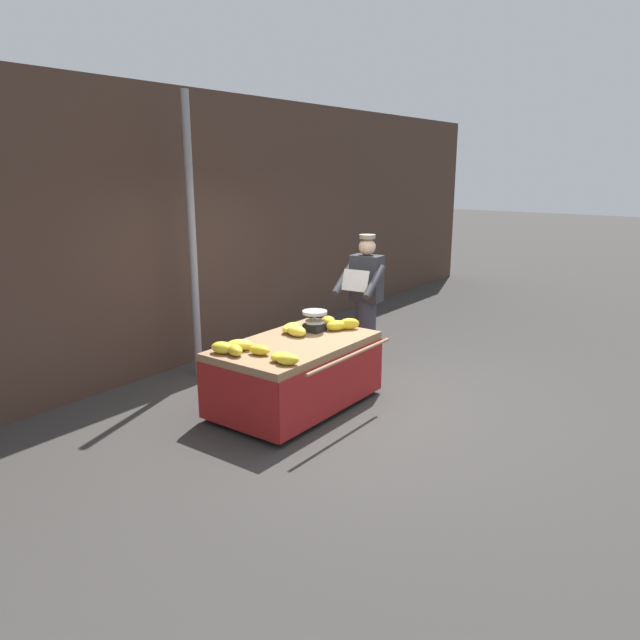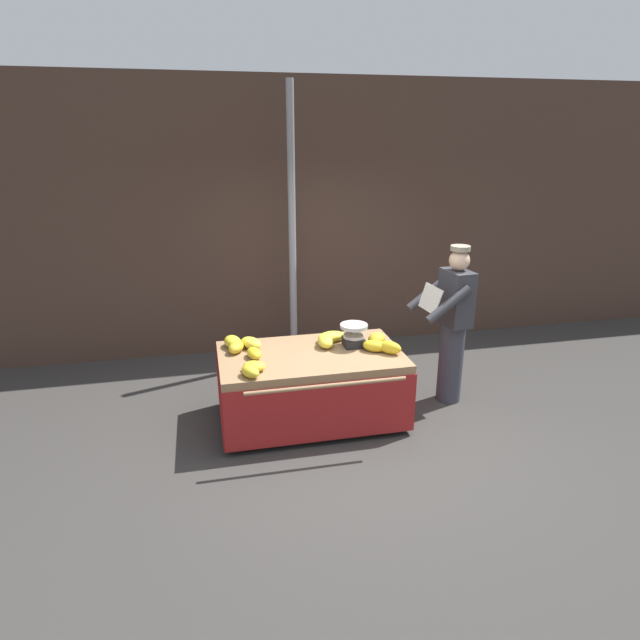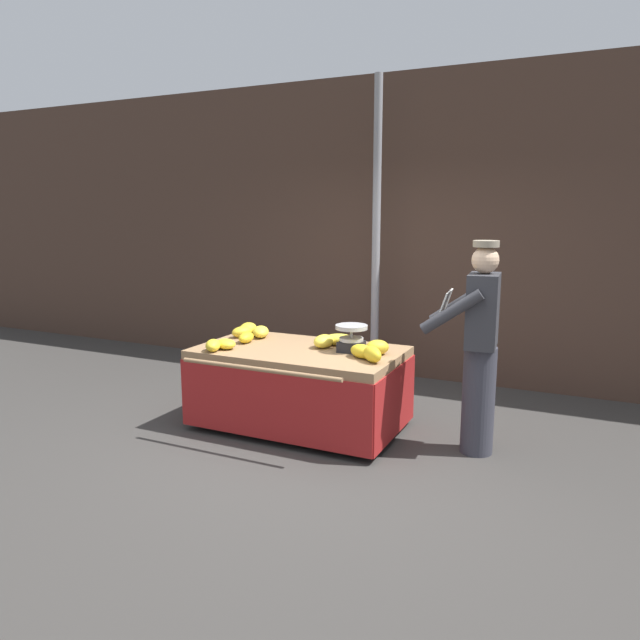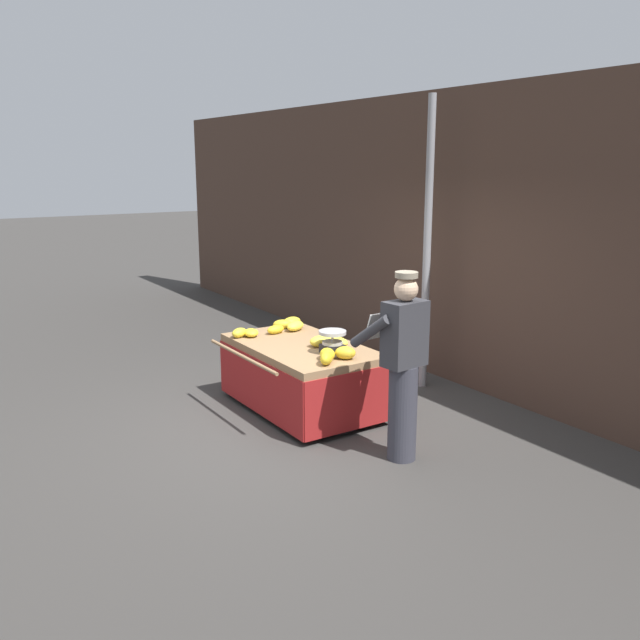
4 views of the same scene
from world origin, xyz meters
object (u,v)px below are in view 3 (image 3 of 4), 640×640
at_px(banana_bunch_2, 213,345).
at_px(banana_bunch_6, 362,351).
at_px(banana_bunch_5, 242,332).
at_px(banana_bunch_7, 261,332).
at_px(banana_bunch_8, 248,329).
at_px(vendor_person, 479,347).
at_px(banana_bunch_4, 340,340).
at_px(banana_bunch_10, 225,344).
at_px(banana_bunch_0, 372,354).
at_px(weighing_scale, 351,338).
at_px(banana_bunch_1, 246,337).
at_px(street_pole, 376,235).
at_px(banana_bunch_3, 324,341).
at_px(banana_cart, 299,370).
at_px(banana_bunch_9, 377,347).

height_order(banana_bunch_2, banana_bunch_6, banana_bunch_6).
relative_size(banana_bunch_5, banana_bunch_7, 0.81).
relative_size(banana_bunch_8, vendor_person, 0.14).
bearing_deg(banana_bunch_4, banana_bunch_8, 177.00).
distance_m(banana_bunch_6, banana_bunch_8, 1.43).
distance_m(banana_bunch_5, banana_bunch_10, 0.49).
height_order(banana_bunch_0, banana_bunch_8, banana_bunch_0).
height_order(banana_bunch_4, vendor_person, vendor_person).
xyz_separation_m(weighing_scale, banana_bunch_0, (0.29, -0.27, -0.05)).
bearing_deg(banana_bunch_1, banana_bunch_4, 17.89).
height_order(street_pole, banana_bunch_3, street_pole).
relative_size(banana_bunch_4, banana_bunch_5, 1.36).
bearing_deg(banana_bunch_7, banana_bunch_6, -16.34).
distance_m(banana_cart, banana_bunch_7, 0.66).
height_order(banana_bunch_5, banana_bunch_10, banana_bunch_5).
bearing_deg(vendor_person, banana_bunch_5, 178.02).
relative_size(banana_bunch_2, banana_bunch_8, 0.86).
height_order(weighing_scale, banana_bunch_7, weighing_scale).
bearing_deg(vendor_person, banana_bunch_7, 175.68).
bearing_deg(banana_bunch_5, weighing_scale, -4.45).
distance_m(banana_bunch_5, banana_bunch_7, 0.18).
relative_size(street_pole, banana_bunch_10, 16.36).
relative_size(banana_bunch_0, banana_bunch_8, 0.97).
distance_m(banana_bunch_7, vendor_person, 2.11).
relative_size(banana_bunch_5, banana_bunch_9, 1.07).
height_order(banana_bunch_9, banana_bunch_10, banana_bunch_9).
bearing_deg(banana_bunch_8, banana_bunch_10, -76.08).
bearing_deg(weighing_scale, banana_bunch_6, -45.67).
bearing_deg(banana_bunch_1, banana_bunch_0, -7.72).
relative_size(banana_bunch_7, vendor_person, 0.16).
bearing_deg(banana_bunch_9, banana_bunch_7, 171.71).
xyz_separation_m(banana_bunch_1, banana_bunch_7, (-0.00, 0.26, 0.01)).
height_order(weighing_scale, banana_bunch_10, weighing_scale).
relative_size(weighing_scale, banana_bunch_2, 1.32).
height_order(banana_bunch_6, vendor_person, vendor_person).
bearing_deg(banana_bunch_8, banana_bunch_5, -80.50).
bearing_deg(banana_bunch_1, vendor_person, 2.76).
xyz_separation_m(banana_bunch_8, vendor_person, (2.28, -0.22, 0.08)).
xyz_separation_m(banana_bunch_1, banana_bunch_8, (-0.18, 0.32, 0.01)).
height_order(banana_bunch_2, banana_bunch_7, banana_bunch_7).
bearing_deg(banana_bunch_4, banana_bunch_1, -162.11).
bearing_deg(banana_bunch_0, weighing_scale, 137.85).
bearing_deg(vendor_person, weighing_scale, -179.29).
bearing_deg(banana_bunch_8, banana_bunch_7, -18.70).
bearing_deg(banana_bunch_5, banana_bunch_2, -82.14).
height_order(banana_bunch_7, banana_bunch_10, banana_bunch_7).
height_order(banana_bunch_2, banana_bunch_4, banana_bunch_4).
height_order(banana_bunch_10, vendor_person, vendor_person).
bearing_deg(banana_bunch_9, banana_bunch_6, -113.22).
xyz_separation_m(weighing_scale, banana_bunch_6, (0.17, -0.18, -0.06)).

